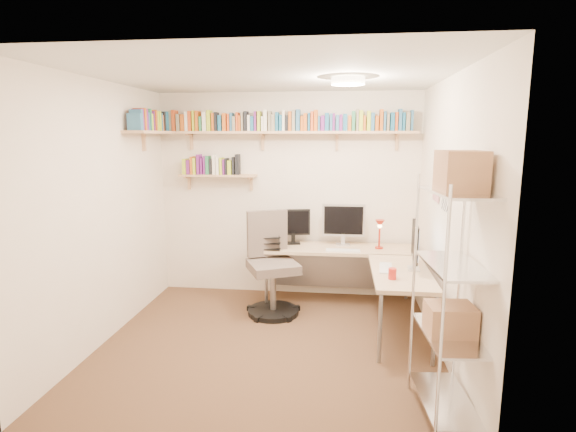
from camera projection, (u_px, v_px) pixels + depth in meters
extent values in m
plane|color=#4D2D21|center=(269.00, 344.00, 4.32)|extent=(3.20, 3.20, 0.00)
cube|color=beige|center=(287.00, 195.00, 5.57)|extent=(3.20, 0.04, 2.50)
cube|color=beige|center=(103.00, 213.00, 4.29)|extent=(0.04, 3.00, 2.50)
cube|color=beige|center=(449.00, 220.00, 3.92)|extent=(0.04, 3.00, 2.50)
cube|color=beige|center=(227.00, 262.00, 2.64)|extent=(3.20, 0.04, 2.50)
cube|color=silver|center=(267.00, 75.00, 3.88)|extent=(3.20, 3.00, 0.04)
cube|color=silver|center=(437.00, 180.00, 4.41)|extent=(0.01, 0.30, 0.42)
cube|color=white|center=(446.00, 190.00, 4.02)|extent=(0.01, 0.28, 0.38)
cylinder|color=#FFEAC6|center=(348.00, 81.00, 4.01)|extent=(0.30, 0.30, 0.06)
cube|color=tan|center=(286.00, 132.00, 5.31)|extent=(3.05, 0.25, 0.03)
cube|color=tan|center=(152.00, 132.00, 5.07)|extent=(0.25, 1.00, 0.03)
cube|color=tan|center=(218.00, 175.00, 5.53)|extent=(0.95, 0.20, 0.02)
cube|color=tan|center=(190.00, 138.00, 5.53)|extent=(0.03, 0.20, 0.20)
cube|color=tan|center=(262.00, 138.00, 5.42)|extent=(0.03, 0.20, 0.20)
cube|color=tan|center=(337.00, 138.00, 5.32)|extent=(0.03, 0.20, 0.20)
cube|color=tan|center=(397.00, 138.00, 5.24)|extent=(0.03, 0.20, 0.20)
cube|color=gray|center=(167.00, 122.00, 5.46)|extent=(0.03, 0.14, 0.23)
cube|color=gray|center=(169.00, 122.00, 5.46)|extent=(0.03, 0.13, 0.21)
cube|color=gray|center=(172.00, 121.00, 5.45)|extent=(0.02, 0.14, 0.24)
cube|color=#CF4A1B|center=(175.00, 121.00, 5.45)|extent=(0.04, 0.13, 0.25)
cube|color=gray|center=(179.00, 123.00, 5.44)|extent=(0.04, 0.14, 0.20)
cube|color=#C25716|center=(184.00, 123.00, 5.44)|extent=(0.04, 0.13, 0.20)
cube|color=white|center=(187.00, 122.00, 5.43)|extent=(0.04, 0.13, 0.23)
cube|color=#CF4A1B|center=(191.00, 121.00, 5.42)|extent=(0.04, 0.12, 0.24)
cube|color=#B2CD26|center=(195.00, 121.00, 5.42)|extent=(0.03, 0.12, 0.24)
cube|color=#C25716|center=(198.00, 121.00, 5.41)|extent=(0.03, 0.15, 0.24)
cube|color=#297C4B|center=(201.00, 124.00, 5.41)|extent=(0.03, 0.12, 0.17)
cube|color=white|center=(205.00, 122.00, 5.40)|extent=(0.04, 0.13, 0.23)
cube|color=#B2CD26|center=(210.00, 121.00, 5.40)|extent=(0.04, 0.11, 0.25)
cube|color=#C25716|center=(214.00, 122.00, 5.39)|extent=(0.03, 0.12, 0.21)
cube|color=black|center=(217.00, 122.00, 5.39)|extent=(0.03, 0.13, 0.22)
cube|color=#1A6087|center=(221.00, 123.00, 5.39)|extent=(0.04, 0.14, 0.18)
cube|color=#C25716|center=(225.00, 122.00, 5.38)|extent=(0.04, 0.15, 0.21)
cube|color=#CF4A1B|center=(229.00, 123.00, 5.37)|extent=(0.03, 0.12, 0.20)
cube|color=#2E648C|center=(232.00, 122.00, 5.37)|extent=(0.03, 0.12, 0.22)
cube|color=gray|center=(235.00, 124.00, 5.37)|extent=(0.03, 0.15, 0.17)
cube|color=#CF4A1B|center=(238.00, 122.00, 5.36)|extent=(0.02, 0.14, 0.22)
cube|color=#C25716|center=(240.00, 123.00, 5.36)|extent=(0.03, 0.12, 0.18)
cube|color=gray|center=(243.00, 122.00, 5.35)|extent=(0.02, 0.14, 0.22)
cube|color=black|center=(246.00, 121.00, 5.35)|extent=(0.04, 0.13, 0.23)
cube|color=white|center=(250.00, 123.00, 5.35)|extent=(0.03, 0.12, 0.19)
cube|color=#1A6087|center=(253.00, 124.00, 5.34)|extent=(0.04, 0.13, 0.17)
cube|color=#6A1E71|center=(256.00, 121.00, 5.33)|extent=(0.03, 0.13, 0.23)
cube|color=#B2CD26|center=(259.00, 121.00, 5.33)|extent=(0.03, 0.13, 0.23)
cube|color=white|center=(263.00, 124.00, 5.33)|extent=(0.02, 0.12, 0.17)
cube|color=white|center=(266.00, 121.00, 5.32)|extent=(0.04, 0.13, 0.24)
cube|color=gray|center=(270.00, 121.00, 5.31)|extent=(0.03, 0.12, 0.23)
cube|color=gray|center=(274.00, 123.00, 5.31)|extent=(0.04, 0.14, 0.19)
cube|color=#1A6087|center=(277.00, 122.00, 5.30)|extent=(0.03, 0.12, 0.22)
cube|color=#1A6087|center=(281.00, 123.00, 5.30)|extent=(0.03, 0.13, 0.19)
cube|color=white|center=(284.00, 121.00, 5.29)|extent=(0.03, 0.11, 0.24)
cube|color=black|center=(287.00, 123.00, 5.29)|extent=(0.03, 0.15, 0.18)
cube|color=#C25716|center=(290.00, 121.00, 5.29)|extent=(0.03, 0.14, 0.23)
cube|color=gray|center=(294.00, 121.00, 5.28)|extent=(0.04, 0.13, 0.24)
cube|color=#2E648C|center=(298.00, 120.00, 5.27)|extent=(0.04, 0.13, 0.25)
cube|color=#C25716|center=(302.00, 124.00, 5.27)|extent=(0.03, 0.12, 0.17)
cube|color=#C25716|center=(306.00, 122.00, 5.27)|extent=(0.04, 0.13, 0.20)
cube|color=#1A6087|center=(309.00, 122.00, 5.26)|extent=(0.02, 0.12, 0.21)
cube|color=#CF4A1B|center=(312.00, 121.00, 5.26)|extent=(0.03, 0.15, 0.22)
cube|color=#C25716|center=(316.00, 121.00, 5.25)|extent=(0.04, 0.12, 0.24)
cube|color=#2E648C|center=(319.00, 124.00, 5.25)|extent=(0.02, 0.11, 0.17)
cube|color=#6A1E71|center=(323.00, 123.00, 5.25)|extent=(0.04, 0.15, 0.18)
cube|color=#1A6087|center=(327.00, 122.00, 5.24)|extent=(0.04, 0.12, 0.21)
cube|color=#2E648C|center=(331.00, 122.00, 5.23)|extent=(0.03, 0.12, 0.20)
cube|color=#6A1E71|center=(334.00, 122.00, 5.23)|extent=(0.02, 0.14, 0.20)
cube|color=#2E648C|center=(337.00, 123.00, 5.23)|extent=(0.04, 0.12, 0.18)
cube|color=#6A1E71|center=(341.00, 123.00, 5.22)|extent=(0.03, 0.11, 0.19)
cube|color=#1A6087|center=(345.00, 123.00, 5.21)|extent=(0.04, 0.11, 0.19)
cube|color=#C25716|center=(350.00, 123.00, 5.21)|extent=(0.03, 0.12, 0.18)
cube|color=#297C4B|center=(353.00, 121.00, 5.20)|extent=(0.04, 0.12, 0.22)
cube|color=gray|center=(357.00, 120.00, 5.19)|extent=(0.03, 0.12, 0.25)
cube|color=#B2CD26|center=(361.00, 121.00, 5.19)|extent=(0.04, 0.12, 0.23)
cube|color=#C25716|center=(364.00, 123.00, 5.19)|extent=(0.03, 0.12, 0.17)
cube|color=#B2CD26|center=(369.00, 121.00, 5.18)|extent=(0.04, 0.12, 0.23)
cube|color=#2E648C|center=(372.00, 122.00, 5.18)|extent=(0.04, 0.14, 0.21)
cube|color=#C25716|center=(377.00, 123.00, 5.17)|extent=(0.04, 0.14, 0.17)
cube|color=#C25716|center=(381.00, 120.00, 5.16)|extent=(0.04, 0.12, 0.24)
cube|color=#2E648C|center=(385.00, 121.00, 5.16)|extent=(0.03, 0.13, 0.22)
cube|color=gray|center=(388.00, 122.00, 5.16)|extent=(0.03, 0.12, 0.19)
cube|color=#1A6087|center=(392.00, 122.00, 5.15)|extent=(0.04, 0.12, 0.21)
cube|color=#CF4A1B|center=(396.00, 122.00, 5.15)|extent=(0.03, 0.13, 0.21)
cube|color=#2E648C|center=(400.00, 120.00, 5.14)|extent=(0.04, 0.15, 0.24)
cube|color=#1A6087|center=(403.00, 122.00, 5.14)|extent=(0.03, 0.15, 0.21)
cube|color=gray|center=(407.00, 122.00, 5.13)|extent=(0.04, 0.14, 0.21)
cube|color=#2E648C|center=(411.00, 121.00, 5.12)|extent=(0.03, 0.12, 0.23)
cube|color=#2E648C|center=(134.00, 122.00, 4.62)|extent=(0.15, 0.03, 0.17)
cube|color=#2E648C|center=(136.00, 120.00, 4.67)|extent=(0.14, 0.04, 0.21)
cube|color=#6A1E71|center=(138.00, 120.00, 4.71)|extent=(0.12, 0.03, 0.22)
cube|color=#C25716|center=(140.00, 119.00, 4.75)|extent=(0.13, 0.04, 0.23)
cube|color=#6A1E71|center=(142.00, 120.00, 4.81)|extent=(0.12, 0.04, 0.23)
cube|color=#2E648C|center=(145.00, 122.00, 4.86)|extent=(0.12, 0.04, 0.19)
cube|color=#297C4B|center=(146.00, 120.00, 4.90)|extent=(0.13, 0.03, 0.24)
cube|color=#B2CD26|center=(148.00, 122.00, 4.95)|extent=(0.11, 0.04, 0.18)
cube|color=#6A1E71|center=(150.00, 121.00, 4.99)|extent=(0.12, 0.02, 0.21)
cube|color=#C25716|center=(151.00, 120.00, 5.03)|extent=(0.14, 0.03, 0.23)
cube|color=#297C4B|center=(153.00, 123.00, 5.07)|extent=(0.11, 0.02, 0.17)
cube|color=#B2CD26|center=(154.00, 121.00, 5.11)|extent=(0.11, 0.04, 0.21)
cube|color=#B2CD26|center=(155.00, 121.00, 5.15)|extent=(0.13, 0.03, 0.22)
cube|color=#2E648C|center=(157.00, 122.00, 5.19)|extent=(0.14, 0.03, 0.20)
cube|color=#C25716|center=(158.00, 123.00, 5.23)|extent=(0.13, 0.03, 0.18)
cube|color=black|center=(160.00, 122.00, 5.27)|extent=(0.14, 0.04, 0.22)
cube|color=#1A6087|center=(161.00, 122.00, 5.31)|extent=(0.13, 0.03, 0.22)
cube|color=#1A6087|center=(163.00, 121.00, 5.36)|extent=(0.13, 0.04, 0.23)
cube|color=#297C4B|center=(165.00, 124.00, 5.42)|extent=(0.13, 0.04, 0.17)
cube|color=#B2CD26|center=(166.00, 122.00, 5.46)|extent=(0.13, 0.04, 0.21)
cube|color=#B2CD26|center=(186.00, 166.00, 5.56)|extent=(0.04, 0.15, 0.19)
cube|color=#6A1E71|center=(189.00, 167.00, 5.55)|extent=(0.04, 0.13, 0.17)
cube|color=#C25716|center=(193.00, 165.00, 5.54)|extent=(0.03, 0.15, 0.22)
cube|color=#B2CD26|center=(196.00, 166.00, 5.54)|extent=(0.03, 0.15, 0.20)
cube|color=#6A1E71|center=(199.00, 164.00, 5.53)|extent=(0.03, 0.15, 0.24)
cube|color=#6A1E71|center=(202.00, 166.00, 5.53)|extent=(0.02, 0.13, 0.20)
cube|color=#6A1E71|center=(205.00, 165.00, 5.52)|extent=(0.03, 0.11, 0.23)
cube|color=#297C4B|center=(208.00, 165.00, 5.52)|extent=(0.04, 0.12, 0.22)
cube|color=black|center=(212.00, 167.00, 5.52)|extent=(0.03, 0.13, 0.19)
cube|color=white|center=(215.00, 165.00, 5.51)|extent=(0.04, 0.13, 0.24)
cube|color=white|center=(219.00, 165.00, 5.50)|extent=(0.03, 0.15, 0.22)
cube|color=#B2CD26|center=(222.00, 166.00, 5.50)|extent=(0.03, 0.14, 0.20)
cube|color=#6A1E71|center=(225.00, 167.00, 5.50)|extent=(0.02, 0.14, 0.18)
cube|color=black|center=(227.00, 166.00, 5.49)|extent=(0.02, 0.14, 0.20)
cube|color=#B2CD26|center=(230.00, 167.00, 5.49)|extent=(0.04, 0.13, 0.17)
cube|color=black|center=(234.00, 166.00, 5.48)|extent=(0.03, 0.11, 0.21)
cube|color=black|center=(238.00, 164.00, 5.47)|extent=(0.04, 0.12, 0.25)
cube|color=#CFAE86|center=(339.00, 249.00, 5.29)|extent=(1.76, 0.56, 0.04)
cube|color=#CFAE86|center=(401.00, 272.00, 4.37)|extent=(0.56, 1.20, 0.04)
cylinder|color=gray|center=(266.00, 280.00, 5.22)|extent=(0.04, 0.04, 0.65)
cylinder|color=gray|center=(272.00, 269.00, 5.67)|extent=(0.04, 0.04, 0.65)
cylinder|color=gray|center=(407.00, 273.00, 5.48)|extent=(0.04, 0.04, 0.65)
cylinder|color=gray|center=(380.00, 328.00, 3.92)|extent=(0.04, 0.04, 0.65)
cylinder|color=gray|center=(435.00, 331.00, 3.86)|extent=(0.04, 0.04, 0.65)
cube|color=gray|center=(339.00, 267.00, 5.57)|extent=(1.67, 0.02, 0.51)
cube|color=silver|center=(343.00, 220.00, 5.33)|extent=(0.51, 0.03, 0.39)
cube|color=black|center=(344.00, 221.00, 5.31)|extent=(0.46, 0.00, 0.34)
cube|color=black|center=(293.00, 222.00, 5.41)|extent=(0.41, 0.03, 0.31)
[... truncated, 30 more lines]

